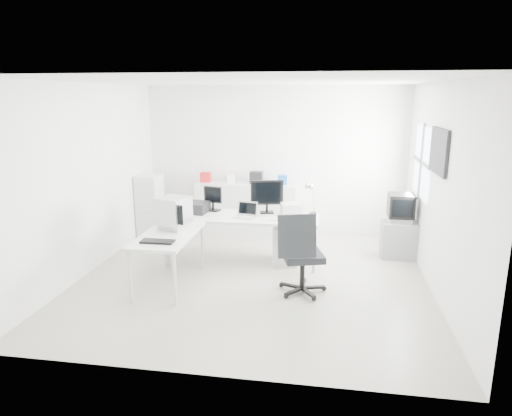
% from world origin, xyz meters
% --- Properties ---
extents(floor, '(5.00, 5.00, 0.01)m').
position_xyz_m(floor, '(0.00, 0.00, 0.00)').
color(floor, beige).
rests_on(floor, ground).
extents(ceiling, '(5.00, 5.00, 0.01)m').
position_xyz_m(ceiling, '(0.00, 0.00, 2.80)').
color(ceiling, white).
rests_on(ceiling, back_wall).
extents(back_wall, '(5.00, 0.02, 2.80)m').
position_xyz_m(back_wall, '(0.00, 2.50, 1.40)').
color(back_wall, white).
rests_on(back_wall, floor).
extents(left_wall, '(0.02, 5.00, 2.80)m').
position_xyz_m(left_wall, '(-2.50, 0.00, 1.40)').
color(left_wall, white).
rests_on(left_wall, floor).
extents(right_wall, '(0.02, 5.00, 2.80)m').
position_xyz_m(right_wall, '(2.50, 0.00, 1.40)').
color(right_wall, white).
rests_on(right_wall, floor).
extents(window, '(0.02, 1.20, 1.10)m').
position_xyz_m(window, '(2.48, 1.20, 1.60)').
color(window, white).
rests_on(window, right_wall).
extents(wall_picture, '(0.04, 0.90, 0.60)m').
position_xyz_m(wall_picture, '(2.47, 0.10, 1.90)').
color(wall_picture, black).
rests_on(wall_picture, right_wall).
extents(main_desk, '(2.40, 0.80, 0.75)m').
position_xyz_m(main_desk, '(-0.28, 0.64, 0.38)').
color(main_desk, silver).
rests_on(main_desk, floor).
extents(side_desk, '(0.70, 1.40, 0.75)m').
position_xyz_m(side_desk, '(-1.13, -0.46, 0.38)').
color(side_desk, silver).
rests_on(side_desk, floor).
extents(drawer_pedestal, '(0.40, 0.50, 0.60)m').
position_xyz_m(drawer_pedestal, '(0.42, 0.69, 0.30)').
color(drawer_pedestal, silver).
rests_on(drawer_pedestal, floor).
extents(inkjet_printer, '(0.52, 0.43, 0.17)m').
position_xyz_m(inkjet_printer, '(-1.13, 0.74, 0.84)').
color(inkjet_printer, black).
rests_on(inkjet_printer, main_desk).
extents(lcd_monitor_small, '(0.35, 0.26, 0.40)m').
position_xyz_m(lcd_monitor_small, '(-0.83, 0.89, 0.95)').
color(lcd_monitor_small, black).
rests_on(lcd_monitor_small, main_desk).
extents(lcd_monitor_large, '(0.56, 0.33, 0.55)m').
position_xyz_m(lcd_monitor_large, '(0.07, 0.89, 1.02)').
color(lcd_monitor_large, black).
rests_on(lcd_monitor_large, main_desk).
extents(laptop, '(0.42, 0.43, 0.24)m').
position_xyz_m(laptop, '(-0.23, 0.54, 0.87)').
color(laptop, '#B7B7BA').
rests_on(laptop, main_desk).
extents(white_keyboard, '(0.42, 0.18, 0.02)m').
position_xyz_m(white_keyboard, '(0.37, 0.49, 0.76)').
color(white_keyboard, silver).
rests_on(white_keyboard, main_desk).
extents(white_mouse, '(0.06, 0.06, 0.06)m').
position_xyz_m(white_mouse, '(0.67, 0.54, 0.78)').
color(white_mouse, silver).
rests_on(white_mouse, main_desk).
extents(laser_printer, '(0.38, 0.35, 0.18)m').
position_xyz_m(laser_printer, '(0.47, 0.86, 0.84)').
color(laser_printer, beige).
rests_on(laser_printer, main_desk).
extents(desk_lamp, '(0.22, 0.22, 0.53)m').
position_xyz_m(desk_lamp, '(0.82, 0.94, 1.02)').
color(desk_lamp, silver).
rests_on(desk_lamp, main_desk).
extents(crt_monitor, '(0.48, 0.48, 0.44)m').
position_xyz_m(crt_monitor, '(-1.13, -0.21, 0.97)').
color(crt_monitor, '#B7B7BA').
rests_on(crt_monitor, side_desk).
extents(black_keyboard, '(0.43, 0.17, 0.03)m').
position_xyz_m(black_keyboard, '(-1.13, -0.86, 0.76)').
color(black_keyboard, black).
rests_on(black_keyboard, side_desk).
extents(office_chair, '(0.83, 0.83, 1.16)m').
position_xyz_m(office_chair, '(0.74, -0.43, 0.58)').
color(office_chair, '#232628').
rests_on(office_chair, floor).
extents(tv_cabinet, '(0.56, 0.45, 0.61)m').
position_xyz_m(tv_cabinet, '(2.22, 1.22, 0.30)').
color(tv_cabinet, gray).
rests_on(tv_cabinet, floor).
extents(crt_tv, '(0.50, 0.48, 0.45)m').
position_xyz_m(crt_tv, '(2.22, 1.22, 0.83)').
color(crt_tv, black).
rests_on(crt_tv, tv_cabinet).
extents(sideboard, '(1.95, 0.49, 0.97)m').
position_xyz_m(sideboard, '(-0.52, 2.24, 0.49)').
color(sideboard, silver).
rests_on(sideboard, floor).
extents(clutter_box_a, '(0.20, 0.18, 0.19)m').
position_xyz_m(clutter_box_a, '(-1.32, 2.24, 1.07)').
color(clutter_box_a, red).
rests_on(clutter_box_a, sideboard).
extents(clutter_box_b, '(0.19, 0.18, 0.16)m').
position_xyz_m(clutter_box_b, '(-0.82, 2.24, 1.05)').
color(clutter_box_b, silver).
rests_on(clutter_box_b, sideboard).
extents(clutter_box_c, '(0.23, 0.21, 0.23)m').
position_xyz_m(clutter_box_c, '(-0.32, 2.24, 1.09)').
color(clutter_box_c, black).
rests_on(clutter_box_c, sideboard).
extents(clutter_box_d, '(0.19, 0.17, 0.17)m').
position_xyz_m(clutter_box_d, '(0.18, 2.24, 1.06)').
color(clutter_box_d, '#174EA5').
rests_on(clutter_box_d, sideboard).
extents(clutter_bottle, '(0.07, 0.07, 0.22)m').
position_xyz_m(clutter_bottle, '(-1.62, 2.28, 1.08)').
color(clutter_bottle, silver).
rests_on(clutter_bottle, sideboard).
extents(filing_cabinet, '(0.41, 0.49, 1.17)m').
position_xyz_m(filing_cabinet, '(-2.28, 1.74, 0.58)').
color(filing_cabinet, silver).
rests_on(filing_cabinet, floor).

